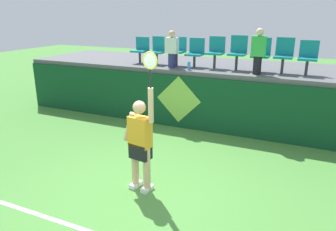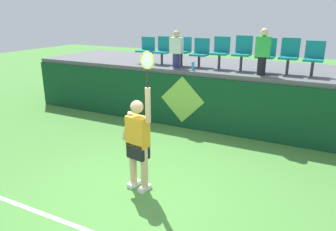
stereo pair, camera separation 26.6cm
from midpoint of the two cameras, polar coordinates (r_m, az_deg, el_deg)
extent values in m
plane|color=#478438|center=(5.85, -6.20, -13.62)|extent=(40.00, 40.00, 0.00)
cube|color=#0F4223|center=(8.54, 5.79, 1.97)|extent=(11.80, 0.20, 1.44)
cube|color=#56565B|center=(9.67, 8.66, 8.46)|extent=(11.80, 2.88, 0.12)
cube|color=white|center=(6.06, -6.96, -11.98)|extent=(0.16, 0.28, 0.08)
cube|color=white|center=(5.92, -4.99, -12.71)|extent=(0.16, 0.28, 0.08)
cylinder|color=#DBAD84|center=(5.89, -7.09, -8.83)|extent=(0.13, 0.13, 0.82)
cylinder|color=#DBAD84|center=(5.74, -5.09, -9.51)|extent=(0.13, 0.13, 0.82)
cube|color=black|center=(5.67, -6.22, -6.18)|extent=(0.39, 0.27, 0.28)
cube|color=orange|center=(5.54, -6.34, -2.89)|extent=(0.41, 0.28, 0.53)
sphere|color=#DBAD84|center=(5.40, -6.49, 1.45)|extent=(0.22, 0.22, 0.22)
cylinder|color=#DBAD84|center=(5.67, -8.22, -1.96)|extent=(0.27, 0.13, 0.55)
cylinder|color=#DBAD84|center=(5.23, -4.51, 1.77)|extent=(0.09, 0.09, 0.58)
cylinder|color=black|center=(5.13, -4.62, 6.50)|extent=(0.03, 0.03, 0.30)
torus|color=gold|center=(5.08, -4.70, 9.60)|extent=(0.28, 0.07, 0.28)
ellipsoid|color=silver|center=(5.08, -4.70, 9.60)|extent=(0.24, 0.05, 0.24)
cylinder|color=#338CE5|center=(8.65, 2.82, 8.70)|extent=(0.08, 0.08, 0.22)
cylinder|color=#38383D|center=(9.88, -5.75, 10.10)|extent=(0.07, 0.07, 0.33)
cube|color=#147F89|center=(9.86, -5.79, 11.20)|extent=(0.44, 0.42, 0.05)
cube|color=#147F89|center=(10.00, -5.27, 12.53)|extent=(0.44, 0.04, 0.38)
cylinder|color=#38383D|center=(9.62, -2.80, 9.93)|extent=(0.07, 0.07, 0.33)
cube|color=#147F89|center=(9.59, -2.82, 11.05)|extent=(0.44, 0.42, 0.05)
cube|color=#147F89|center=(9.73, -2.31, 12.53)|extent=(0.44, 0.04, 0.41)
cylinder|color=#38383D|center=(9.34, 0.68, 9.86)|extent=(0.07, 0.07, 0.37)
cube|color=#147F89|center=(9.32, 0.68, 11.14)|extent=(0.44, 0.42, 0.05)
cube|color=#147F89|center=(9.47, 1.17, 12.55)|extent=(0.44, 0.04, 0.38)
cylinder|color=#38383D|center=(9.14, 3.81, 9.49)|extent=(0.07, 0.07, 0.32)
cube|color=#147F89|center=(9.12, 3.83, 10.64)|extent=(0.44, 0.42, 0.05)
cube|color=#147F89|center=(9.27, 4.29, 12.18)|extent=(0.44, 0.04, 0.41)
cylinder|color=#38383D|center=(8.95, 7.33, 9.41)|extent=(0.07, 0.07, 0.38)
cube|color=#147F89|center=(8.92, 7.38, 10.78)|extent=(0.44, 0.42, 0.05)
cube|color=#147F89|center=(9.08, 7.81, 12.35)|extent=(0.44, 0.04, 0.41)
cylinder|color=#38383D|center=(8.79, 11.08, 9.09)|extent=(0.07, 0.07, 0.39)
cube|color=#147F89|center=(8.76, 11.16, 10.51)|extent=(0.44, 0.42, 0.05)
cube|color=#147F89|center=(8.92, 11.56, 12.22)|extent=(0.44, 0.04, 0.45)
cylinder|color=#38383D|center=(8.67, 14.96, 8.64)|extent=(0.07, 0.07, 0.37)
cube|color=#147F89|center=(8.65, 15.07, 10.01)|extent=(0.44, 0.42, 0.05)
cube|color=#147F89|center=(8.80, 15.42, 11.70)|extent=(0.44, 0.04, 0.43)
cylinder|color=#38383D|center=(8.60, 18.62, 8.27)|extent=(0.07, 0.07, 0.38)
cube|color=#147F89|center=(8.57, 18.77, 9.69)|extent=(0.44, 0.42, 0.05)
cube|color=#147F89|center=(8.73, 19.08, 11.42)|extent=(0.44, 0.04, 0.44)
cylinder|color=#38383D|center=(8.56, 22.36, 7.78)|extent=(0.07, 0.07, 0.36)
cube|color=#147F89|center=(8.53, 22.53, 9.14)|extent=(0.44, 0.42, 0.05)
cube|color=#147F89|center=(8.69, 22.78, 10.78)|extent=(0.44, 0.04, 0.41)
cylinder|color=black|center=(8.32, 14.53, 8.55)|extent=(0.20, 0.20, 0.44)
cube|color=green|center=(8.26, 14.78, 11.70)|extent=(0.34, 0.20, 0.48)
sphere|color=beige|center=(8.23, 14.97, 14.01)|extent=(0.19, 0.19, 0.19)
cylinder|color=navy|center=(9.04, -0.19, 9.65)|extent=(0.20, 0.20, 0.39)
cube|color=white|center=(8.99, -0.19, 12.22)|extent=(0.34, 0.20, 0.42)
sphere|color=#DBAD84|center=(8.97, -0.20, 14.16)|extent=(0.18, 0.18, 0.18)
cube|color=#0F4223|center=(8.92, 0.95, -2.08)|extent=(0.90, 0.01, 0.00)
plane|color=#8CC64C|center=(8.68, 0.97, 2.81)|extent=(1.27, 0.00, 1.27)
camera|label=1|loc=(0.13, -91.19, -0.38)|focal=34.65mm
camera|label=2|loc=(0.13, 88.81, 0.38)|focal=34.65mm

